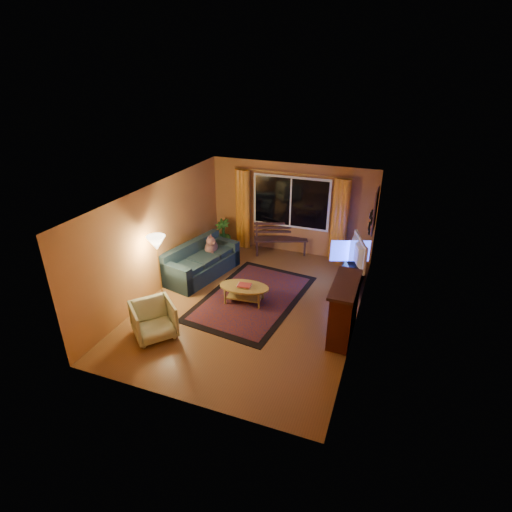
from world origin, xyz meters
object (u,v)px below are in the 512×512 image
(armchair, at_px, (153,318))
(coffee_table, at_px, (244,294))
(sofa, at_px, (202,260))
(floor_lamp, at_px, (160,270))
(bench, at_px, (280,246))
(tv_console, at_px, (352,274))

(armchair, distance_m, coffee_table, 2.11)
(sofa, height_order, coffee_table, sofa)
(floor_lamp, bearing_deg, bench, 62.52)
(armchair, bearing_deg, coffee_table, 7.39)
(bench, bearing_deg, coffee_table, -111.10)
(bench, distance_m, sofa, 2.40)
(coffee_table, bearing_deg, armchair, -123.93)
(floor_lamp, relative_size, coffee_table, 1.42)
(sofa, relative_size, floor_lamp, 1.29)
(sofa, xyz_separation_m, tv_console, (3.57, 0.82, -0.13))
(sofa, bearing_deg, tv_console, 25.95)
(bench, distance_m, armchair, 4.60)
(sofa, height_order, armchair, sofa)
(floor_lamp, relative_size, tv_console, 1.19)
(floor_lamp, bearing_deg, coffee_table, 18.99)
(bench, distance_m, coffee_table, 2.71)
(sofa, bearing_deg, bench, 65.81)
(bench, distance_m, tv_console, 2.38)
(sofa, xyz_separation_m, coffee_table, (1.46, -0.80, -0.21))
(armchair, bearing_deg, floor_lamp, 67.27)
(armchair, bearing_deg, bench, 26.71)
(bench, bearing_deg, armchair, -125.96)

